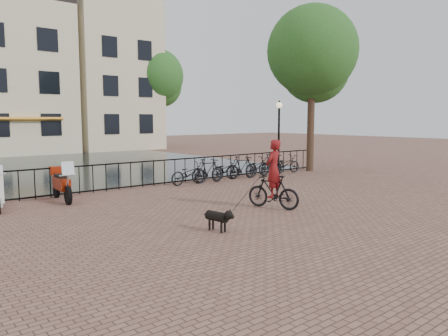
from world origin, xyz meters
TOP-DOWN VIEW (x-y plane):
  - ground at (0.00, 0.00)m, footprint 100.00×100.00m
  - canal_water at (0.00, 17.30)m, footprint 20.00×20.00m
  - railing at (0.00, 8.00)m, footprint 20.00×0.05m
  - canal_house_mid at (0.50, 30.00)m, footprint 8.00×9.50m
  - canal_house_right at (8.50, 30.00)m, footprint 7.00×9.00m
  - tree_near_right at (9.20, 7.30)m, footprint 4.48×4.48m
  - tree_far_right at (12.00, 27.00)m, footprint 4.76×4.76m
  - lamp_post at (7.20, 7.60)m, footprint 0.30×0.30m
  - cyclist at (1.05, 1.97)m, footprint 1.00×1.82m
  - dog at (-1.89, 0.96)m, footprint 0.41×0.88m
  - motorcycle at (-3.41, 7.15)m, footprint 0.63×1.97m
  - parked_bike_0 at (1.80, 7.40)m, footprint 1.72×0.62m
  - parked_bike_1 at (2.75, 7.40)m, footprint 1.67×0.48m
  - parked_bike_2 at (3.70, 7.40)m, footprint 1.78×0.84m
  - parked_bike_3 at (4.65, 7.40)m, footprint 1.71×0.69m
  - parked_bike_4 at (5.60, 7.40)m, footprint 1.79×0.85m
  - parked_bike_5 at (6.55, 7.40)m, footprint 1.68×0.51m
  - parked_bike_6 at (7.50, 7.40)m, footprint 1.76×0.74m

SIDE VIEW (x-z plane):
  - ground at x=0.00m, z-range 0.00..0.00m
  - canal_water at x=0.00m, z-range 0.00..0.00m
  - dog at x=-1.89m, z-range 0.00..0.57m
  - parked_bike_0 at x=1.80m, z-range 0.00..0.90m
  - parked_bike_2 at x=3.70m, z-range 0.00..0.90m
  - parked_bike_4 at x=5.60m, z-range 0.00..0.90m
  - parked_bike_6 at x=7.50m, z-range 0.00..0.90m
  - parked_bike_1 at x=2.75m, z-range 0.00..1.00m
  - parked_bike_3 at x=4.65m, z-range 0.00..1.00m
  - parked_bike_5 at x=6.55m, z-range 0.00..1.00m
  - railing at x=0.00m, z-range -0.01..1.02m
  - motorcycle at x=-3.41m, z-range 0.00..1.38m
  - cyclist at x=1.05m, z-range -0.29..2.11m
  - lamp_post at x=7.20m, z-range 0.65..4.10m
  - canal_house_mid at x=0.50m, z-range 0.00..11.80m
  - tree_near_right at x=9.20m, z-range 1.85..10.09m
  - tree_far_right at x=12.00m, z-range 1.97..10.73m
  - canal_house_right at x=8.50m, z-range 0.00..13.30m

